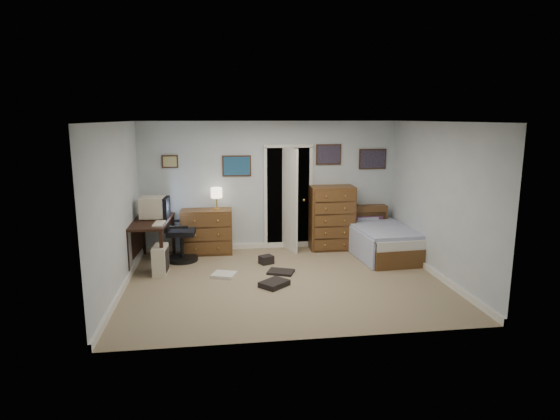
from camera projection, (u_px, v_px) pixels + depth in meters
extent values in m
cube|color=gray|center=(285.00, 282.00, 7.45)|extent=(5.00, 4.00, 0.02)
cube|color=black|center=(151.00, 221.00, 8.16)|extent=(0.72, 1.42, 0.04)
cube|color=black|center=(127.00, 254.00, 7.58)|extent=(0.06, 0.06, 0.76)
cube|color=black|center=(162.00, 254.00, 7.62)|extent=(0.06, 0.06, 0.76)
cube|color=black|center=(144.00, 235.00, 8.86)|extent=(0.06, 0.06, 0.76)
cube|color=black|center=(173.00, 234.00, 8.90)|extent=(0.06, 0.06, 0.76)
cube|color=black|center=(135.00, 241.00, 8.21)|extent=(0.11, 1.28, 0.53)
cube|color=beige|center=(152.00, 207.00, 8.27)|extent=(0.43, 0.41, 0.36)
cube|color=#8CB2F2|center=(164.00, 207.00, 8.28)|extent=(0.03, 0.30, 0.23)
cube|color=beige|center=(153.00, 218.00, 8.30)|extent=(0.28, 0.28, 0.02)
cube|color=beige|center=(159.00, 224.00, 7.84)|extent=(0.18, 0.44, 0.03)
cube|color=beige|center=(160.00, 260.00, 7.76)|extent=(0.24, 0.46, 0.48)
cube|color=black|center=(167.00, 260.00, 7.77)|extent=(0.02, 0.32, 0.37)
cylinder|color=black|center=(182.00, 259.00, 8.51)|extent=(0.61, 0.61, 0.07)
cylinder|color=black|center=(182.00, 246.00, 8.46)|extent=(0.07, 0.07, 0.44)
cube|color=black|center=(181.00, 232.00, 8.41)|extent=(0.51, 0.51, 0.09)
cube|color=black|center=(167.00, 214.00, 8.33)|extent=(0.10, 0.44, 0.60)
cube|color=black|center=(179.00, 227.00, 8.13)|extent=(0.33, 0.08, 0.04)
cube|color=black|center=(183.00, 221.00, 8.64)|extent=(0.33, 0.08, 0.04)
cube|color=maroon|center=(152.00, 229.00, 9.18)|extent=(0.16, 0.16, 0.81)
cube|color=brown|center=(207.00, 231.00, 8.92)|extent=(0.97, 0.51, 0.85)
cylinder|color=gold|center=(217.00, 209.00, 8.86)|extent=(0.13, 0.13, 0.02)
cylinder|color=gold|center=(217.00, 202.00, 8.84)|extent=(0.03, 0.03, 0.26)
cylinder|color=beige|center=(216.00, 193.00, 8.80)|extent=(0.22, 0.22, 0.19)
cube|color=black|center=(286.00, 195.00, 9.53)|extent=(0.90, 0.60, 2.00)
cube|color=white|center=(265.00, 199.00, 9.15)|extent=(0.06, 0.05, 2.00)
cube|color=white|center=(311.00, 198.00, 9.27)|extent=(0.06, 0.05, 2.00)
cube|color=white|center=(288.00, 146.00, 9.01)|extent=(0.96, 0.05, 0.06)
cube|color=white|center=(287.00, 199.00, 9.10)|extent=(0.31, 0.77, 2.00)
sphere|color=gold|center=(304.00, 200.00, 8.99)|extent=(0.06, 0.06, 0.06)
cube|color=brown|center=(332.00, 218.00, 9.18)|extent=(0.87, 0.53, 1.25)
cube|color=brown|center=(363.00, 226.00, 9.44)|extent=(0.93, 0.26, 0.83)
cube|color=black|center=(365.00, 219.00, 9.34)|extent=(0.85, 0.11, 0.28)
cube|color=maroon|center=(365.00, 221.00, 9.35)|extent=(0.74, 0.13, 0.20)
cube|color=brown|center=(380.00, 246.00, 8.87)|extent=(1.06, 1.93, 0.33)
cube|color=white|center=(380.00, 234.00, 8.82)|extent=(1.02, 1.89, 0.17)
cube|color=#6474BB|center=(383.00, 229.00, 8.71)|extent=(1.10, 1.65, 0.09)
cube|color=#6474BB|center=(357.00, 244.00, 8.66)|extent=(0.15, 1.59, 0.50)
cube|color=slate|center=(367.00, 219.00, 9.47)|extent=(0.54, 0.39, 0.12)
cube|color=#331E11|center=(170.00, 161.00, 8.78)|extent=(0.30, 0.03, 0.24)
cube|color=olive|center=(170.00, 162.00, 8.76)|extent=(0.25, 0.01, 0.19)
cube|color=#331E11|center=(237.00, 166.00, 8.96)|extent=(0.55, 0.03, 0.40)
cube|color=navy|center=(237.00, 166.00, 8.95)|extent=(0.50, 0.01, 0.35)
cube|color=#331E11|center=(329.00, 154.00, 9.16)|extent=(0.50, 0.03, 0.40)
cube|color=black|center=(329.00, 155.00, 9.15)|extent=(0.45, 0.01, 0.35)
cube|color=#331E11|center=(373.00, 159.00, 9.30)|extent=(0.55, 0.03, 0.40)
cube|color=black|center=(373.00, 159.00, 9.28)|extent=(0.50, 0.01, 0.35)
cube|color=black|center=(274.00, 284.00, 7.22)|extent=(0.52, 0.51, 0.08)
cube|color=black|center=(281.00, 272.00, 7.83)|extent=(0.51, 0.45, 0.04)
cube|color=black|center=(266.00, 260.00, 8.33)|extent=(0.29, 0.27, 0.15)
cube|color=silver|center=(224.00, 275.00, 7.67)|extent=(0.45, 0.42, 0.05)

